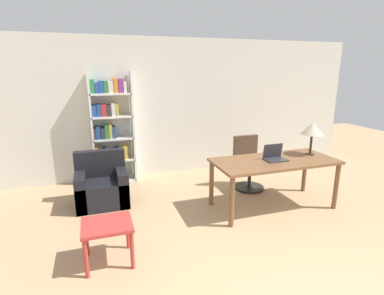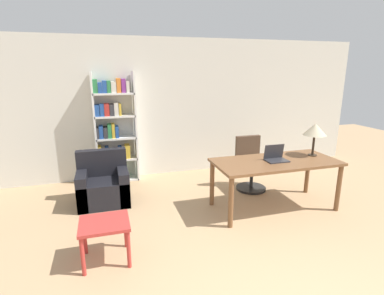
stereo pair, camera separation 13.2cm
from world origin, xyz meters
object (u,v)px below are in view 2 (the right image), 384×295
Objects in this scene: office_chair at (250,166)px; bookshelf at (113,131)px; desk at (275,166)px; armchair at (103,186)px; table_lamp at (315,130)px; side_table_blue at (105,229)px; laptop at (276,157)px.

office_chair is 2.62m from bookshelf.
office_chair is (0.02, 0.83, -0.26)m from desk.
armchair is at bearing 177.24° from office_chair.
bookshelf is (-2.29, 1.92, 0.30)m from desk.
table_lamp is at bearing -31.40° from bookshelf.
side_table_blue is at bearing -89.84° from armchair.
bookshelf is at bearing 140.12° from desk.
laptop is 0.39× the size of armchair.
office_chair reaches higher than armchair.
laptop is 0.62× the size of table_lamp.
armchair is (-2.55, 0.12, -0.14)m from office_chair.
office_chair is 2.94m from side_table_blue.
laptop is 2.99m from bookshelf.
desk is 0.14m from laptop.
desk is 2.73m from armchair.
table_lamp is 3.47m from armchair.
desk is 3.63× the size of table_lamp.
office_chair reaches higher than desk.
armchair is 0.40× the size of bookshelf.
laptop is at bearing 111.31° from desk.
side_table_blue is 0.26× the size of bookshelf.
laptop reaches higher than side_table_blue.
side_table_blue is (-2.52, -0.65, -0.43)m from laptop.
table_lamp is 0.55× the size of office_chair.
side_table_blue is 2.64m from bookshelf.
armchair is (-3.24, 0.87, -0.90)m from table_lamp.
laptop reaches higher than armchair.
desk is 0.91× the size of bookshelf.
office_chair is 1.76× the size of side_table_blue.
bookshelf is (-2.31, 1.09, 0.56)m from office_chair.
bookshelf is (-3.01, 1.83, -0.20)m from table_lamp.
bookshelf is at bearing 154.82° from office_chair.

